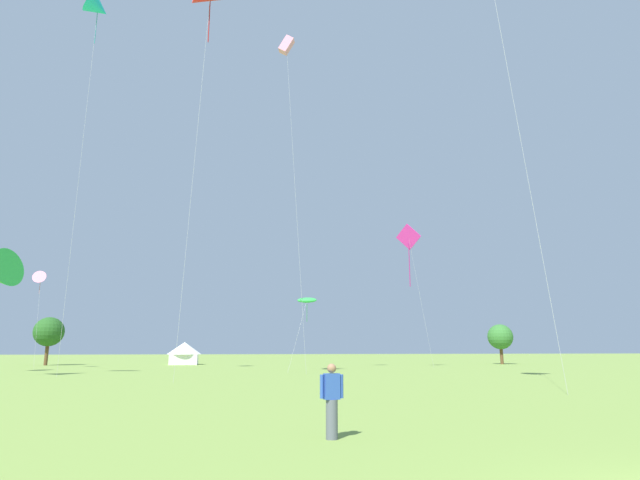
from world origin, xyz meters
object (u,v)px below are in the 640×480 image
kite_cyan_delta (98,8)px  kite_magenta_diamond (409,240)px  festival_tent_right (184,352)px  kite_green_parafoil (307,300)px  kite_pink_box (287,46)px  person_spectator (332,402)px  tree_distant_left (49,332)px  tree_distant_right (500,337)px  kite_pink_delta (41,279)px

kite_cyan_delta → kite_magenta_diamond: 39.82m
festival_tent_right → kite_green_parafoil: bearing=-61.7°
kite_pink_box → person_spectator: bearing=-94.6°
kite_cyan_delta → person_spectator: kite_cyan_delta is taller
kite_cyan_delta → tree_distant_left: bearing=109.0°
kite_pink_box → kite_magenta_diamond: 25.52m
kite_green_parafoil → tree_distant_left: (-29.86, 23.57, -2.45)m
tree_distant_left → tree_distant_right: tree_distant_left is taller
kite_magenta_diamond → kite_cyan_delta: bearing=-160.8°
kite_pink_box → kite_green_parafoil: kite_pink_box is taller
tree_distant_left → tree_distant_right: (59.93, -5.99, -0.52)m
kite_green_parafoil → kite_cyan_delta: bearing=-167.9°
tree_distant_right → kite_green_parafoil: bearing=-149.7°
tree_distant_right → kite_cyan_delta: bearing=-156.4°
kite_cyan_delta → kite_pink_box: kite_cyan_delta is taller
festival_tent_right → kite_pink_box: bearing=-69.3°
kite_pink_box → kite_magenta_diamond: size_ratio=1.98×
person_spectator → festival_tent_right: size_ratio=0.38×
kite_pink_box → tree_distant_left: size_ratio=5.37×
kite_pink_box → festival_tent_right: bearing=110.7°
tree_distant_right → festival_tent_right: bearing=171.8°
kite_pink_box → festival_tent_right: 41.46m
kite_pink_box → kite_cyan_delta: bearing=-175.4°
tree_distant_left → kite_green_parafoil: bearing=-38.3°
person_spectator → tree_distant_right: bearing=56.8°
festival_tent_right → tree_distant_left: 17.27m
kite_pink_delta → tree_distant_left: 12.56m
person_spectator → tree_distant_right: size_ratio=0.32×
kite_pink_delta → kite_cyan_delta: (7.68, -16.78, 22.99)m
kite_magenta_diamond → person_spectator: kite_magenta_diamond is taller
kite_cyan_delta → kite_pink_delta: bearing=114.6°
tree_distant_left → festival_tent_right: bearing=0.6°
kite_pink_delta → person_spectator: 54.72m
kite_green_parafoil → festival_tent_right: size_ratio=1.55×
kite_magenta_diamond → tree_distant_left: kite_magenta_diamond is taller
kite_green_parafoil → tree_distant_right: (30.07, 17.58, -2.97)m
kite_pink_delta → person_spectator: (22.57, -49.07, -8.80)m
kite_pink_box → kite_green_parafoil: size_ratio=4.66×
kite_pink_delta → kite_cyan_delta: kite_cyan_delta is taller
kite_pink_box → kite_magenta_diamond: bearing=32.7°
kite_pink_delta → person_spectator: kite_pink_delta is taller
kite_pink_delta → kite_pink_box: (25.26, -15.37, 22.06)m
kite_magenta_diamond → tree_distant_right: size_ratio=3.05×
kite_green_parafoil → kite_magenta_diamond: size_ratio=0.43×
kite_cyan_delta → festival_tent_right: size_ratio=7.49×
kite_cyan_delta → kite_magenta_diamond: size_ratio=2.06×
kite_green_parafoil → festival_tent_right: (-12.78, 23.74, -5.02)m
kite_magenta_diamond → festival_tent_right: (-26.09, 16.43, -13.04)m
kite_pink_box → tree_distant_left: 46.89m
festival_tent_right → tree_distant_right: 43.34m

